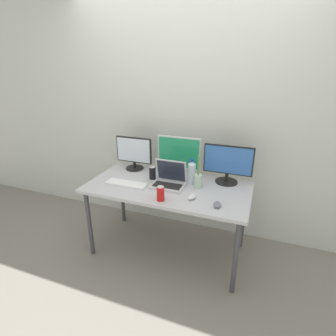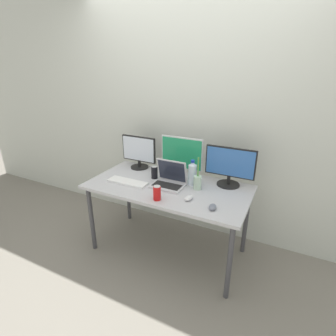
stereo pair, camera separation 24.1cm
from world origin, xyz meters
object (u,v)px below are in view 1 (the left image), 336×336
at_px(soda_can_near_keyboard, 153,173).
at_px(work_desk, 168,192).
at_px(monitor_center, 179,155).
at_px(bamboo_vase, 198,180).
at_px(water_bottle, 192,172).
at_px(monitor_left, 134,153).
at_px(laptop_silver, 169,180).
at_px(soda_can_by_laptop, 161,193).
at_px(mouse_by_laptop, 192,197).
at_px(monitor_right, 228,163).
at_px(mouse_by_keyboard, 217,204).
at_px(keyboard_main, 126,184).

bearing_deg(soda_can_near_keyboard, work_desk, -26.24).
height_order(monitor_center, bamboo_vase, monitor_center).
bearing_deg(water_bottle, bamboo_vase, -41.47).
bearing_deg(bamboo_vase, monitor_left, 164.23).
xyz_separation_m(laptop_silver, soda_can_by_laptop, (0.03, -0.30, 0.01)).
bearing_deg(mouse_by_laptop, water_bottle, 117.13).
distance_m(monitor_right, mouse_by_keyboard, 0.52).
xyz_separation_m(mouse_by_laptop, soda_can_by_laptop, (-0.24, -0.12, 0.05)).
bearing_deg(laptop_silver, mouse_by_laptop, -33.64).
bearing_deg(monitor_center, mouse_by_laptop, -59.44).
distance_m(monitor_left, soda_can_near_keyboard, 0.36).
relative_size(keyboard_main, soda_can_by_laptop, 3.18).
xyz_separation_m(monitor_center, soda_can_by_laptop, (0.03, -0.57, -0.15)).
bearing_deg(laptop_silver, monitor_right, 27.37).
bearing_deg(soda_can_near_keyboard, mouse_by_keyboard, -24.57).
bearing_deg(keyboard_main, mouse_by_laptop, -4.34).
relative_size(work_desk, bamboo_vase, 4.94).
height_order(keyboard_main, soda_can_by_laptop, soda_can_by_laptop).
relative_size(monitor_center, mouse_by_laptop, 4.51).
bearing_deg(work_desk, soda_can_near_keyboard, 153.76).
relative_size(laptop_silver, mouse_by_laptop, 3.06).
relative_size(monitor_left, soda_can_by_laptop, 3.20).
distance_m(monitor_left, monitor_right, 1.00).
xyz_separation_m(soda_can_near_keyboard, bamboo_vase, (0.47, -0.04, 0.01)).
distance_m(mouse_by_keyboard, mouse_by_laptop, 0.23).
relative_size(laptop_silver, bamboo_vase, 0.98).
relative_size(work_desk, laptop_silver, 5.07).
bearing_deg(laptop_silver, monitor_center, 89.58).
distance_m(monitor_left, mouse_by_laptop, 0.91).
relative_size(laptop_silver, keyboard_main, 0.75).
relative_size(monitor_left, soda_can_near_keyboard, 3.20).
height_order(monitor_right, mouse_by_keyboard, monitor_right).
xyz_separation_m(work_desk, monitor_right, (0.50, 0.27, 0.26)).
bearing_deg(monitor_right, soda_can_near_keyboard, -166.53).
bearing_deg(monitor_left, mouse_by_laptop, -29.98).
height_order(soda_can_near_keyboard, soda_can_by_laptop, same).
height_order(work_desk, mouse_by_laptop, mouse_by_laptop).
distance_m(monitor_left, soda_can_by_laptop, 0.78).
height_order(mouse_by_laptop, water_bottle, water_bottle).
bearing_deg(mouse_by_laptop, monitor_center, 131.22).
relative_size(mouse_by_laptop, water_bottle, 0.40).
xyz_separation_m(work_desk, monitor_left, (-0.49, 0.28, 0.25)).
relative_size(mouse_by_laptop, soda_can_near_keyboard, 0.78).
relative_size(monitor_left, keyboard_main, 1.01).
bearing_deg(work_desk, mouse_by_laptop, -31.25).
xyz_separation_m(laptop_silver, bamboo_vase, (0.26, 0.05, 0.02)).
xyz_separation_m(work_desk, soda_can_near_keyboard, (-0.20, 0.10, 0.13)).
distance_m(monitor_center, keyboard_main, 0.60).
bearing_deg(mouse_by_laptop, work_desk, 159.41).
bearing_deg(monitor_center, mouse_by_keyboard, -45.84).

